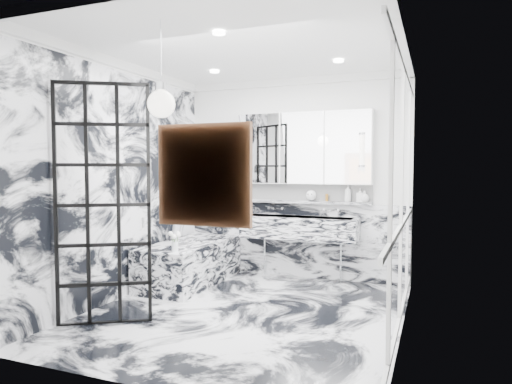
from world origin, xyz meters
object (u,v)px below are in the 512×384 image
at_px(mirror_cabinet, 303,148).
at_px(bathtub, 190,262).
at_px(trough_sink, 299,228).
at_px(crittall_door, 103,205).

bearing_deg(mirror_cabinet, bathtub, -147.94).
relative_size(trough_sink, bathtub, 0.97).
height_order(crittall_door, mirror_cabinet, crittall_door).
height_order(trough_sink, bathtub, trough_sink).
distance_m(crittall_door, trough_sink, 2.75).
xyz_separation_m(crittall_door, trough_sink, (1.31, 2.38, -0.45)).
relative_size(mirror_cabinet, bathtub, 1.15).
distance_m(trough_sink, bathtub, 1.55).
xyz_separation_m(crittall_door, mirror_cabinet, (1.31, 2.55, 0.64)).
distance_m(trough_sink, mirror_cabinet, 1.10).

